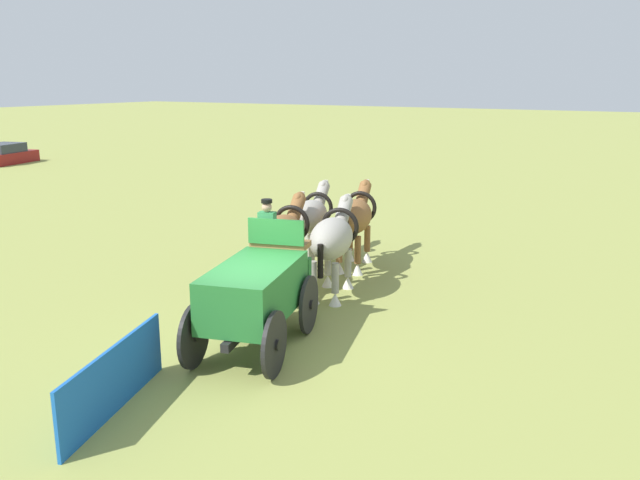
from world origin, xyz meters
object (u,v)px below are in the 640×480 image
at_px(parked_vehicle_f, 5,155).
at_px(draft_horse_lead_off, 355,218).
at_px(show_wagon, 257,290).
at_px(draft_horse_rear_near, 283,236).
at_px(draft_horse_rear_off, 333,239).
at_px(draft_horse_lead_near, 311,217).

bearing_deg(parked_vehicle_f, draft_horse_lead_off, -107.78).
relative_size(show_wagon, draft_horse_rear_near, 1.94).
bearing_deg(draft_horse_rear_off, draft_horse_lead_near, 41.87).
xyz_separation_m(draft_horse_rear_off, draft_horse_lead_off, (2.51, 0.69, 0.01)).
height_order(draft_horse_lead_near, draft_horse_lead_off, draft_horse_lead_off).
distance_m(draft_horse_rear_near, parked_vehicle_f, 32.20).
distance_m(show_wagon, draft_horse_lead_near, 6.23).
xyz_separation_m(draft_horse_rear_near, draft_horse_rear_off, (0.34, -1.25, -0.00)).
xyz_separation_m(draft_horse_lead_near, parked_vehicle_f, (10.03, 28.95, -0.81)).
height_order(draft_horse_rear_near, draft_horse_rear_off, draft_horse_rear_near).
bearing_deg(show_wagon, draft_horse_rear_off, 5.05).
xyz_separation_m(show_wagon, parked_vehicle_f, (15.83, 31.22, -0.62)).
relative_size(draft_horse_lead_off, parked_vehicle_f, 0.69).
height_order(show_wagon, parked_vehicle_f, show_wagon).
bearing_deg(draft_horse_lead_near, draft_horse_rear_off, -138.13).
relative_size(draft_horse_lead_near, parked_vehicle_f, 0.70).
distance_m(show_wagon, draft_horse_rear_near, 3.65).
distance_m(draft_horse_lead_near, draft_horse_lead_off, 1.30).
distance_m(draft_horse_rear_near, draft_horse_rear_off, 1.30).
height_order(show_wagon, draft_horse_rear_off, show_wagon).
bearing_deg(parked_vehicle_f, draft_horse_rear_off, -111.54).
height_order(show_wagon, draft_horse_rear_near, show_wagon).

